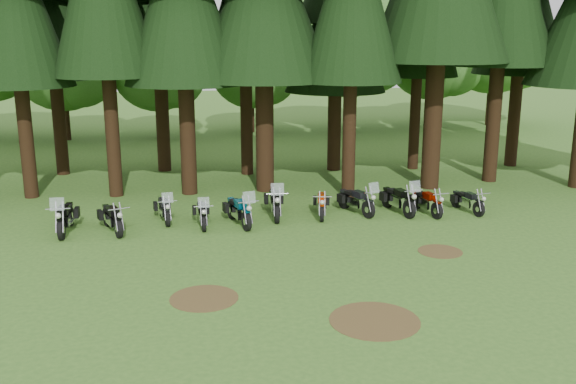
# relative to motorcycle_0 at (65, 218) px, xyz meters

# --- Properties ---
(ground) EXTENTS (120.00, 120.00, 0.00)m
(ground) POSITION_rel_motorcycle_0_xyz_m (7.51, -4.47, -0.51)
(ground) COLOR #376522
(ground) RESTS_ON ground
(decid_2) EXTENTS (6.72, 6.53, 8.40)m
(decid_2) POSITION_rel_motorcycle_0_xyz_m (-2.93, 20.31, 4.44)
(decid_2) COLOR #301D10
(decid_2) RESTS_ON ground
(decid_3) EXTENTS (6.12, 5.95, 7.65)m
(decid_3) POSITION_rel_motorcycle_0_xyz_m (2.79, 20.66, 4.00)
(decid_3) COLOR #301D10
(decid_3) RESTS_ON ground
(decid_4) EXTENTS (5.93, 5.76, 7.41)m
(decid_4) POSITION_rel_motorcycle_0_xyz_m (9.08, 21.85, 3.86)
(decid_4) COLOR #301D10
(decid_4) RESTS_ON ground
(decid_5) EXTENTS (8.45, 8.21, 10.56)m
(decid_5) POSITION_rel_motorcycle_0_xyz_m (15.80, 21.24, 5.72)
(decid_5) COLOR #301D10
(decid_5) RESTS_ON ground
(decid_6) EXTENTS (7.06, 6.86, 8.82)m
(decid_6) POSITION_rel_motorcycle_0_xyz_m (22.36, 22.53, 4.69)
(decid_6) COLOR #301D10
(decid_6) RESTS_ON ground
(decid_7) EXTENTS (8.44, 8.20, 10.55)m
(decid_7) POSITION_rel_motorcycle_0_xyz_m (26.97, 22.36, 5.71)
(decid_7) COLOR #301D10
(decid_7) RESTS_ON ground
(dirt_patch_0) EXTENTS (1.80, 1.80, 0.01)m
(dirt_patch_0) POSITION_rel_motorcycle_0_xyz_m (4.51, -6.47, -0.51)
(dirt_patch_0) COLOR #4C3D1E
(dirt_patch_0) RESTS_ON ground
(dirt_patch_1) EXTENTS (1.40, 1.40, 0.01)m
(dirt_patch_1) POSITION_rel_motorcycle_0_xyz_m (12.01, -3.97, -0.51)
(dirt_patch_1) COLOR #4C3D1E
(dirt_patch_1) RESTS_ON ground
(dirt_patch_2) EXTENTS (2.20, 2.20, 0.01)m
(dirt_patch_2) POSITION_rel_motorcycle_0_xyz_m (8.51, -8.47, -0.51)
(dirt_patch_2) COLOR #4C3D1E
(dirt_patch_2) RESTS_ON ground
(motorcycle_0) EXTENTS (0.46, 2.43, 1.54)m
(motorcycle_0) POSITION_rel_motorcycle_0_xyz_m (0.00, 0.00, 0.00)
(motorcycle_0) COLOR black
(motorcycle_0) RESTS_ON ground
(motorcycle_1) EXTENTS (0.90, 2.15, 0.91)m
(motorcycle_1) POSITION_rel_motorcycle_0_xyz_m (1.58, -0.16, -0.05)
(motorcycle_1) COLOR black
(motorcycle_1) RESTS_ON ground
(motorcycle_2) EXTENTS (0.60, 2.09, 1.31)m
(motorcycle_2) POSITION_rel_motorcycle_0_xyz_m (3.33, 0.85, -0.07)
(motorcycle_2) COLOR black
(motorcycle_2) RESTS_ON ground
(motorcycle_3) EXTENTS (0.40, 2.07, 1.30)m
(motorcycle_3) POSITION_rel_motorcycle_0_xyz_m (4.68, 0.03, -0.08)
(motorcycle_3) COLOR black
(motorcycle_3) RESTS_ON ground
(motorcycle_4) EXTENTS (0.86, 2.35, 1.48)m
(motorcycle_4) POSITION_rel_motorcycle_0_xyz_m (5.98, -0.04, -0.02)
(motorcycle_4) COLOR black
(motorcycle_4) RESTS_ON ground
(motorcycle_5) EXTENTS (0.52, 2.49, 1.57)m
(motorcycle_5) POSITION_rel_motorcycle_0_xyz_m (7.41, 0.77, 0.01)
(motorcycle_5) COLOR black
(motorcycle_5) RESTS_ON ground
(motorcycle_6) EXTENTS (0.53, 2.08, 0.85)m
(motorcycle_6) POSITION_rel_motorcycle_0_xyz_m (9.15, 0.58, -0.08)
(motorcycle_6) COLOR black
(motorcycle_6) RESTS_ON ground
(motorcycle_7) EXTENTS (1.07, 2.20, 1.42)m
(motorcycle_7) POSITION_rel_motorcycle_0_xyz_m (10.54, 0.75, -0.04)
(motorcycle_7) COLOR black
(motorcycle_7) RESTS_ON ground
(motorcycle_8) EXTENTS (0.78, 2.39, 1.50)m
(motorcycle_8) POSITION_rel_motorcycle_0_xyz_m (12.14, 0.54, -0.01)
(motorcycle_8) COLOR black
(motorcycle_8) RESTS_ON ground
(motorcycle_9) EXTENTS (0.52, 2.10, 0.86)m
(motorcycle_9) POSITION_rel_motorcycle_0_xyz_m (13.15, 0.25, -0.08)
(motorcycle_9) COLOR black
(motorcycle_9) RESTS_ON ground
(motorcycle_10) EXTENTS (0.55, 1.94, 0.80)m
(motorcycle_10) POSITION_rel_motorcycle_0_xyz_m (14.80, 0.23, -0.11)
(motorcycle_10) COLOR black
(motorcycle_10) RESTS_ON ground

